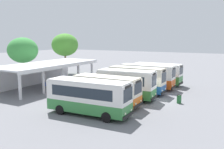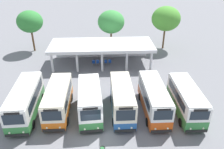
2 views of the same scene
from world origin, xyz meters
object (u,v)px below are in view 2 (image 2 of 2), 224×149
city_bus_second_in_row (58,99)px  waiting_chair_end_by_column (94,62)px  city_bus_nearest_orange (25,100)px  city_bus_middle_cream (90,100)px  city_bus_far_end_green (186,99)px  waiting_chair_middle_seat (102,62)px  waiting_chair_second_from_end (98,62)px  waiting_chair_fifth_seat (110,62)px  waiting_chair_fourth_seat (106,62)px  city_bus_fourth_amber (122,98)px  city_bus_fifth_blue (154,98)px

city_bus_second_in_row → waiting_chair_end_by_column: size_ratio=8.40×
city_bus_nearest_orange → city_bus_middle_cream: size_ratio=1.19×
city_bus_far_end_green → waiting_chair_middle_seat: city_bus_far_end_green is taller
waiting_chair_second_from_end → waiting_chair_fifth_seat: same height
waiting_chair_middle_seat → waiting_chair_second_from_end: bearing=-169.1°
waiting_chair_middle_seat → waiting_chair_fourth_seat: (0.65, -0.11, 0.00)m
city_bus_fourth_amber → waiting_chair_middle_seat: bearing=99.5°
city_bus_nearest_orange → waiting_chair_fifth_seat: city_bus_nearest_orange is taller
city_bus_fourth_amber → city_bus_far_end_green: bearing=-3.2°
city_bus_second_in_row → waiting_chair_middle_seat: size_ratio=8.40×
city_bus_second_in_row → waiting_chair_end_by_column: (3.51, 11.93, -1.20)m
waiting_chair_second_from_end → waiting_chair_fourth_seat: bearing=0.9°
city_bus_second_in_row → city_bus_middle_cream: 3.50m
city_bus_second_in_row → waiting_chair_end_by_column: bearing=73.6°
city_bus_second_in_row → waiting_chair_fourth_seat: 13.19m
city_bus_fifth_blue → waiting_chair_fifth_seat: bearing=108.7°
city_bus_second_in_row → waiting_chair_middle_seat: city_bus_second_in_row is taller
waiting_chair_second_from_end → waiting_chair_fifth_seat: (1.95, 0.10, 0.00)m
waiting_chair_middle_seat → city_bus_nearest_orange: bearing=-124.1°
city_bus_second_in_row → waiting_chair_middle_seat: (4.81, 12.05, -1.20)m
city_bus_second_in_row → waiting_chair_fifth_seat: size_ratio=8.40×
waiting_chair_second_from_end → waiting_chair_middle_seat: bearing=10.9°
city_bus_nearest_orange → waiting_chair_middle_seat: bearing=55.9°
city_bus_far_end_green → waiting_chair_end_by_column: 16.41m
city_bus_middle_cream → waiting_chair_end_by_column: (0.07, 12.55, -1.34)m
waiting_chair_middle_seat → waiting_chair_fourth_seat: bearing=-9.2°
city_bus_middle_cream → city_bus_fourth_amber: bearing=3.3°
waiting_chair_second_from_end → city_bus_far_end_green: bearing=-52.9°
city_bus_nearest_orange → city_bus_far_end_green: city_bus_nearest_orange is taller
city_bus_fourth_amber → waiting_chair_middle_seat: 12.72m
waiting_chair_middle_seat → city_bus_fourth_amber: bearing=-80.5°
city_bus_fourth_amber → waiting_chair_fifth_seat: (-0.78, 12.45, -1.32)m
city_bus_middle_cream → city_bus_fifth_blue: 6.89m
city_bus_fifth_blue → waiting_chair_end_by_column: (-6.82, 12.39, -1.30)m
waiting_chair_second_from_end → waiting_chair_middle_seat: size_ratio=1.00×
city_bus_far_end_green → waiting_chair_fourth_seat: bearing=123.1°
city_bus_fifth_blue → waiting_chair_end_by_column: city_bus_fifth_blue is taller
city_bus_middle_cream → city_bus_fifth_blue: city_bus_middle_cream is taller
city_bus_nearest_orange → waiting_chair_end_by_column: bearing=60.0°
city_bus_nearest_orange → city_bus_middle_cream: (6.89, -0.49, 0.07)m
waiting_chair_fourth_seat → waiting_chair_fifth_seat: 0.65m
waiting_chair_end_by_column → waiting_chair_middle_seat: bearing=5.3°
city_bus_fifth_blue → city_bus_far_end_green: 3.46m
city_bus_fifth_blue → waiting_chair_second_from_end: 13.90m
city_bus_middle_cream → waiting_chair_end_by_column: bearing=89.7°
city_bus_fifth_blue → waiting_chair_end_by_column: 14.20m
city_bus_fourth_amber → waiting_chair_second_from_end: bearing=102.5°
city_bus_far_end_green → waiting_chair_second_from_end: (-9.62, 12.74, -1.24)m
city_bus_second_in_row → waiting_chair_fourth_seat: city_bus_second_in_row is taller
waiting_chair_middle_seat → waiting_chair_fifth_seat: bearing=-1.0°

